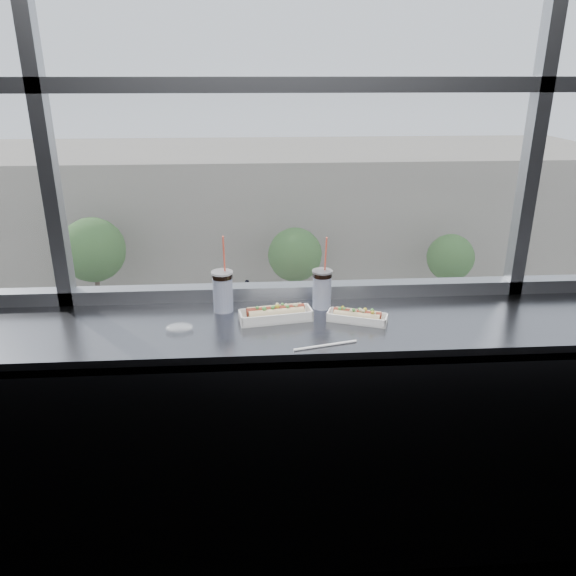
{
  "coord_description": "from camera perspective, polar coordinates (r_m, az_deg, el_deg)",
  "views": [
    {
      "loc": [
        -0.19,
        -0.83,
        2.05
      ],
      "look_at": [
        -0.05,
        1.23,
        1.25
      ],
      "focal_mm": 35.0,
      "sensor_mm": 36.0,
      "label": 1
    }
  ],
  "objects": [
    {
      "name": "wall_back_lower",
      "position": [
        2.78,
        0.72,
        -11.45
      ],
      "size": [
        6.0,
        0.0,
        6.0
      ],
      "primitive_type": "plane",
      "rotation": [
        1.57,
        0.0,
        0.0
      ],
      "color": "black",
      "rests_on": "ground"
    },
    {
      "name": "window_glass",
      "position": [
        2.38,
        0.9,
        27.22
      ],
      "size": [
        6.0,
        0.0,
        6.0
      ],
      "primitive_type": "plane",
      "rotation": [
        1.57,
        0.0,
        0.0
      ],
      "color": "silver",
      "rests_on": "ground"
    },
    {
      "name": "counter",
      "position": [
        2.29,
        1.34,
        -4.17
      ],
      "size": [
        6.0,
        0.55,
        0.06
      ],
      "primitive_type": "cube",
      "color": "slate",
      "rests_on": "ground"
    },
    {
      "name": "counter_fascia",
      "position": [
        2.35,
        1.81,
        -18.4
      ],
      "size": [
        6.0,
        0.04,
        1.04
      ],
      "primitive_type": "cube",
      "color": "slate",
      "rests_on": "ground"
    },
    {
      "name": "hotdog_tray_left",
      "position": [
        2.28,
        -1.27,
        -2.61
      ],
      "size": [
        0.31,
        0.14,
        0.07
      ],
      "rotation": [
        0.0,
        0.0,
        0.16
      ],
      "color": "white",
      "rests_on": "counter"
    },
    {
      "name": "hotdog_tray_right",
      "position": [
        2.29,
        7.04,
        -2.84
      ],
      "size": [
        0.25,
        0.16,
        0.06
      ],
      "rotation": [
        0.0,
        0.0,
        -0.36
      ],
      "color": "white",
      "rests_on": "counter"
    },
    {
      "name": "soda_cup_left",
      "position": [
        2.36,
        -6.65,
        -0.12
      ],
      "size": [
        0.09,
        0.09,
        0.33
      ],
      "color": "white",
      "rests_on": "counter"
    },
    {
      "name": "soda_cup_right",
      "position": [
        2.39,
        3.48,
        0.09
      ],
      "size": [
        0.09,
        0.09,
        0.32
      ],
      "color": "white",
      "rests_on": "counter"
    },
    {
      "name": "loose_straw",
      "position": [
        2.08,
        3.82,
        -5.83
      ],
      "size": [
        0.24,
        0.07,
        0.01
      ],
      "primitive_type": "cylinder",
      "rotation": [
        0.0,
        1.57,
        0.24
      ],
      "color": "white",
      "rests_on": "counter"
    },
    {
      "name": "wrapper",
      "position": [
        2.24,
        -10.98,
        -3.96
      ],
      "size": [
        0.1,
        0.07,
        0.03
      ],
      "primitive_type": "ellipsoid",
      "color": "silver",
      "rests_on": "counter"
    },
    {
      "name": "plaza_ground",
      "position": [
        47.66,
        -3.55,
        5.24
      ],
      "size": [
        120.0,
        120.0,
        0.0
      ],
      "primitive_type": "plane",
      "color": "beige",
      "rests_on": "ground"
    },
    {
      "name": "street_asphalt",
      "position": [
        25.85,
        -2.99,
        -9.1
      ],
      "size": [
        80.0,
        10.0,
        0.06
      ],
      "primitive_type": "cube",
      "color": "black",
      "rests_on": "plaza_ground"
    },
    {
      "name": "far_sidewalk",
      "position": [
        33.01,
        -3.27,
        -2.11
      ],
      "size": [
        80.0,
        6.0,
        0.04
      ],
      "primitive_type": "cube",
      "color": "beige",
      "rests_on": "plaza_ground"
    },
    {
      "name": "far_building",
      "position": [
        41.34,
        -3.59,
        8.49
      ],
      "size": [
        50.0,
        14.0,
        8.0
      ],
      "primitive_type": "cube",
      "color": "gray",
      "rests_on": "plaza_ground"
    },
    {
      "name": "car_far_b",
      "position": [
        29.01,
        1.23,
        -3.12
      ],
      "size": [
        3.19,
        6.56,
        2.12
      ],
      "primitive_type": "imported",
      "rotation": [
        0.0,
        0.0,
        1.66
      ],
      "color": "#870103",
      "rests_on": "street_asphalt"
    },
    {
      "name": "car_far_c",
      "position": [
        31.97,
        21.55,
        -2.48
      ],
      "size": [
        2.79,
        5.98,
        1.95
      ],
      "primitive_type": "imported",
      "rotation": [
        0.0,
        0.0,
        1.51
      ],
      "color": "silver",
      "rests_on": "street_asphalt"
    },
    {
      "name": "car_near_b",
      "position": [
        22.98,
        -21.37,
        -11.9
      ],
      "size": [
        2.81,
        6.17,
        2.02
      ],
      "primitive_type": "imported",
      "rotation": [
        0.0,
        0.0,
        1.62
      ],
      "color": "black",
      "rests_on": "street_asphalt"
    },
    {
      "name": "car_near_c",
      "position": [
        21.87,
        0.07,
        -11.65
      ],
      "size": [
        3.73,
        7.12,
        2.27
      ],
      "primitive_type": "imported",
      "rotation": [
        0.0,
        0.0,
        1.71
      ],
      "color": "#AE2300",
      "rests_on": "street_asphalt"
    },
    {
      "name": "car_far_a",
      "position": [
        30.21,
        -20.66,
        -3.4
      ],
      "size": [
        3.08,
        6.88,
        2.26
      ],
      "primitive_type": "imported",
      "rotation": [
        0.0,
        0.0,
        1.53
      ],
      "color": "black",
      "rests_on": "street_asphalt"
    },
    {
      "name": "pedestrian_a",
      "position": [
        32.74,
        -16.47,
        -1.18
      ],
      "size": [
        0.7,
        0.93,
        2.09
      ],
      "primitive_type": "imported",
      "rotation": [
        0.0,
        0.0,
        4.71
      ],
      "color": "#66605B",
      "rests_on": "far_sidewalk"
    },
    {
      "name": "pedestrian_c",
      "position": [
        32.16,
        2.95,
        -0.74
      ],
      "size": [
        0.68,
        0.91,
        2.05
      ],
      "primitive_type": "imported",
      "rotation": [
        0.0,
        0.0,
        1.57
      ],
      "color": "#66605B",
      "rests_on": "far_sidewalk"
    },
    {
      "name": "pedestrian_b",
      "position": [
        33.16,
        -4.15,
        -0.19
      ],
      "size": [
        0.64,
        0.86,
        1.92
      ],
      "primitive_type": "imported",
      "rotation": [
        0.0,
        0.0,
        4.71
      ],
      "color": "#66605B",
      "rests_on": "far_sidewalk"
    },
    {
      "name": "tree_left",
      "position": [
        32.89,
        -19.2,
        3.66
      ],
      "size": [
        3.6,
        3.6,
        5.62
      ],
      "color": "#47382B",
      "rests_on": "far_sidewalk"
    },
    {
      "name": "tree_center",
      "position": [
        31.96,
        0.72,
        3.38
      ],
      "size": [
        3.1,
        3.1,
        4.84
      ],
      "color": "#47382B",
      "rests_on": "far_sidewalk"
    },
    {
      "name": "tree_right",
      "position": [
        34.01,
        16.17,
        2.98
      ],
      "size": [
        2.75,
        2.75,
        4.3
      ],
      "color": "#47382B",
      "rests_on": "far_sidewalk"
    }
  ]
}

